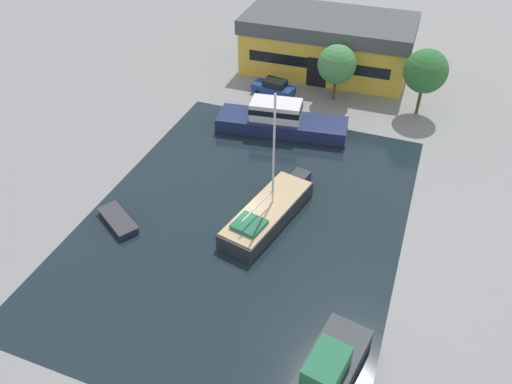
{
  "coord_description": "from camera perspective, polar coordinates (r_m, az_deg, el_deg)",
  "views": [
    {
      "loc": [
        10.88,
        -26.59,
        25.88
      ],
      "look_at": [
        0.0,
        2.38,
        1.0
      ],
      "focal_mm": 35.0,
      "sensor_mm": 36.0,
      "label": 1
    }
  ],
  "objects": [
    {
      "name": "cabin_boat",
      "position": [
        29.44,
        8.15,
        -19.7
      ],
      "size": [
        3.87,
        7.35,
        2.62
      ],
      "rotation": [
        0.0,
        0.0,
        -0.18
      ],
      "color": "#23282D",
      "rests_on": "water_canal"
    },
    {
      "name": "ground_plane",
      "position": [
        38.67,
        -1.24,
        -3.22
      ],
      "size": [
        440.0,
        440.0,
        0.0
      ],
      "primitive_type": "plane",
      "color": "gray"
    },
    {
      "name": "small_dinghy",
      "position": [
        39.64,
        -15.5,
        -3.13
      ],
      "size": [
        4.3,
        3.51,
        0.56
      ],
      "rotation": [
        0.0,
        0.0,
        1.02
      ],
      "color": "#19234C",
      "rests_on": "water_canal"
    },
    {
      "name": "motor_cruiser",
      "position": [
        48.54,
        2.78,
        8.09
      ],
      "size": [
        12.97,
        5.35,
        3.14
      ],
      "rotation": [
        0.0,
        0.0,
        1.71
      ],
      "color": "#19234C",
      "rests_on": "water_canal"
    },
    {
      "name": "quay_tree_near_building",
      "position": [
        53.61,
        9.23,
        14.21
      ],
      "size": [
        3.99,
        3.99,
        6.0
      ],
      "color": "brown",
      "rests_on": "ground"
    },
    {
      "name": "water_canal",
      "position": [
        38.66,
        -1.24,
        -3.22
      ],
      "size": [
        23.53,
        31.72,
        0.01
      ],
      "primitive_type": "cube",
      "color": "black",
      "rests_on": "ground"
    },
    {
      "name": "parked_car",
      "position": [
        55.34,
        2.03,
        11.89
      ],
      "size": [
        4.83,
        2.58,
        1.72
      ],
      "rotation": [
        0.0,
        0.0,
        1.41
      ],
      "color": "navy",
      "rests_on": "ground"
    },
    {
      "name": "quay_tree_by_water",
      "position": [
        52.61,
        18.83,
        12.94
      ],
      "size": [
        4.3,
        4.3,
        6.81
      ],
      "color": "brown",
      "rests_on": "ground"
    },
    {
      "name": "warehouse_building",
      "position": [
        60.66,
        8.16,
        16.48
      ],
      "size": [
        19.35,
        10.09,
        6.35
      ],
      "rotation": [
        0.0,
        0.0,
        0.02
      ],
      "color": "gold",
      "rests_on": "ground"
    },
    {
      "name": "sailboat_moored",
      "position": [
        38.33,
        1.47,
        -2.23
      ],
      "size": [
        4.9,
        10.71,
        10.52
      ],
      "rotation": [
        0.0,
        0.0,
        -0.21
      ],
      "color": "#23282D",
      "rests_on": "water_canal"
    }
  ]
}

